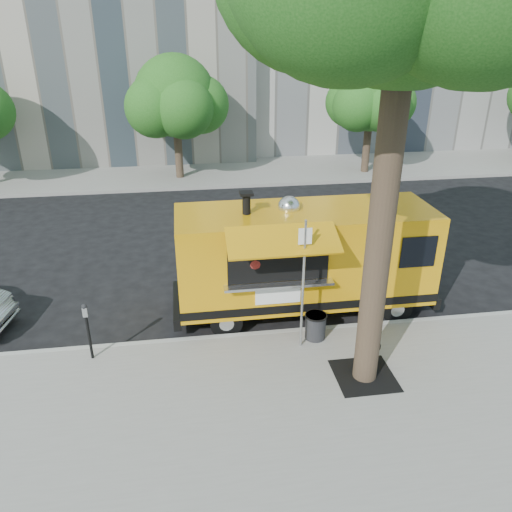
{
  "coord_description": "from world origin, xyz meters",
  "views": [
    {
      "loc": [
        -0.79,
        -10.63,
        6.67
      ],
      "look_at": [
        0.77,
        0.0,
        1.7
      ],
      "focal_mm": 35.0,
      "sensor_mm": 36.0,
      "label": 1
    }
  ],
  "objects_px": {
    "parking_meter": "(87,325)",
    "trash_bin_right": "(316,325)",
    "far_tree_b": "(175,96)",
    "trash_bin_left": "(368,355)",
    "food_truck": "(303,257)",
    "far_tree_c": "(371,96)",
    "sign_post": "(303,278)"
  },
  "relations": [
    {
      "from": "parking_meter",
      "to": "trash_bin_right",
      "type": "distance_m",
      "value": 4.98
    },
    {
      "from": "far_tree_b",
      "to": "parking_meter",
      "type": "xyz_separation_m",
      "value": [
        -2.0,
        -14.05,
        -2.85
      ]
    },
    {
      "from": "trash_bin_left",
      "to": "trash_bin_right",
      "type": "xyz_separation_m",
      "value": [
        -0.79,
        1.24,
        0.01
      ]
    },
    {
      "from": "parking_meter",
      "to": "food_truck",
      "type": "distance_m",
      "value": 5.22
    },
    {
      "from": "food_truck",
      "to": "trash_bin_right",
      "type": "bearing_deg",
      "value": -90.94
    },
    {
      "from": "far_tree_b",
      "to": "far_tree_c",
      "type": "bearing_deg",
      "value": -1.91
    },
    {
      "from": "food_truck",
      "to": "trash_bin_left",
      "type": "relative_size",
      "value": 11.2
    },
    {
      "from": "parking_meter",
      "to": "food_truck",
      "type": "bearing_deg",
      "value": 17.01
    },
    {
      "from": "parking_meter",
      "to": "trash_bin_left",
      "type": "relative_size",
      "value": 2.29
    },
    {
      "from": "far_tree_b",
      "to": "food_truck",
      "type": "bearing_deg",
      "value": -76.67
    },
    {
      "from": "parking_meter",
      "to": "trash_bin_right",
      "type": "bearing_deg",
      "value": 0.58
    },
    {
      "from": "far_tree_b",
      "to": "trash_bin_left",
      "type": "bearing_deg",
      "value": -76.21
    },
    {
      "from": "trash_bin_left",
      "to": "trash_bin_right",
      "type": "height_order",
      "value": "trash_bin_right"
    },
    {
      "from": "parking_meter",
      "to": "far_tree_b",
      "type": "bearing_deg",
      "value": 81.9
    },
    {
      "from": "far_tree_c",
      "to": "parking_meter",
      "type": "bearing_deg",
      "value": -128.66
    },
    {
      "from": "far_tree_c",
      "to": "parking_meter",
      "type": "xyz_separation_m",
      "value": [
        -11.0,
        -13.75,
        -2.74
      ]
    },
    {
      "from": "far_tree_b",
      "to": "far_tree_c",
      "type": "distance_m",
      "value": 9.01
    },
    {
      "from": "sign_post",
      "to": "trash_bin_left",
      "type": "distance_m",
      "value": 2.08
    },
    {
      "from": "far_tree_c",
      "to": "trash_bin_right",
      "type": "xyz_separation_m",
      "value": [
        -6.05,
        -13.7,
        -3.24
      ]
    },
    {
      "from": "sign_post",
      "to": "food_truck",
      "type": "distance_m",
      "value": 1.8
    },
    {
      "from": "far_tree_c",
      "to": "parking_meter",
      "type": "height_order",
      "value": "far_tree_c"
    },
    {
      "from": "far_tree_b",
      "to": "trash_bin_left",
      "type": "relative_size",
      "value": 9.45
    },
    {
      "from": "far_tree_c",
      "to": "parking_meter",
      "type": "distance_m",
      "value": 17.82
    },
    {
      "from": "trash_bin_right",
      "to": "far_tree_b",
      "type": "bearing_deg",
      "value": 101.9
    },
    {
      "from": "parking_meter",
      "to": "far_tree_c",
      "type": "bearing_deg",
      "value": 51.34
    },
    {
      "from": "far_tree_c",
      "to": "trash_bin_left",
      "type": "xyz_separation_m",
      "value": [
        -5.26,
        -14.94,
        -3.26
      ]
    },
    {
      "from": "far_tree_c",
      "to": "food_truck",
      "type": "height_order",
      "value": "far_tree_c"
    },
    {
      "from": "food_truck",
      "to": "sign_post",
      "type": "bearing_deg",
      "value": -103.88
    },
    {
      "from": "far_tree_c",
      "to": "sign_post",
      "type": "xyz_separation_m",
      "value": [
        -6.45,
        -13.95,
        -1.87
      ]
    },
    {
      "from": "parking_meter",
      "to": "trash_bin_right",
      "type": "height_order",
      "value": "parking_meter"
    },
    {
      "from": "sign_post",
      "to": "parking_meter",
      "type": "relative_size",
      "value": 2.25
    },
    {
      "from": "trash_bin_right",
      "to": "far_tree_c",
      "type": "bearing_deg",
      "value": 66.17
    }
  ]
}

